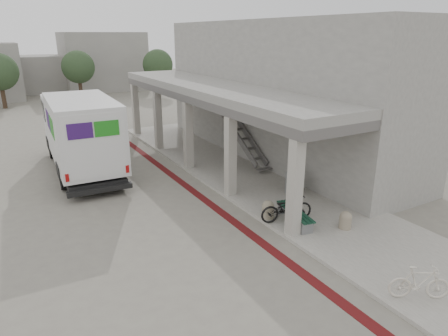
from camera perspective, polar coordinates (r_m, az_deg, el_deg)
ground at (r=15.20m, az=-4.99°, el=-6.15°), size 120.00×120.00×0.00m
bike_lane_stripe at (r=17.25m, az=-4.81°, el=-3.02°), size 0.35×40.00×0.01m
sidewalk at (r=17.09m, az=7.25°, el=-3.14°), size 4.40×28.00×0.12m
transit_building at (r=21.38m, az=6.47°, el=10.59°), size 7.60×17.00×7.00m
distant_backdrop at (r=48.68m, az=-27.08°, el=12.40°), size 28.00×10.00×6.50m
tree_mid at (r=43.38m, az=-20.11°, el=13.38°), size 3.20×3.20×4.80m
tree_right at (r=44.55m, az=-9.43°, el=14.34°), size 3.20×3.20×4.80m
fedex_truck at (r=20.27m, az=-19.84°, el=4.93°), size 3.02×8.61×3.63m
bench at (r=14.05m, az=10.11°, el=-6.53°), size 0.78×2.03×0.47m
bollard_near at (r=14.11m, az=16.96°, el=-7.09°), size 0.41×0.41×0.62m
bollard_far at (r=14.32m, az=6.30°, el=-5.87°), size 0.43×0.43×0.65m
utility_cabinet at (r=16.45m, az=9.94°, el=-2.19°), size 0.48×0.60×0.93m
bicycle_black at (r=14.09m, az=8.92°, el=-5.65°), size 1.98×1.10×0.99m
bicycle_cream at (r=11.25m, az=26.17°, el=-14.47°), size 1.49×1.17×0.90m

